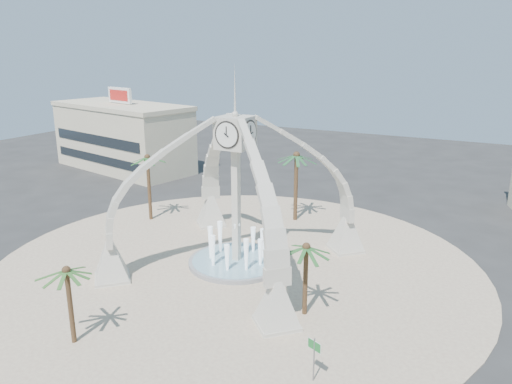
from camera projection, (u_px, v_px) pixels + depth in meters
The scene contains 10 objects.
ground at pixel (237, 264), 41.53m from camera, with size 140.00×140.00×0.00m, color #282828.
plaza at pixel (237, 264), 41.52m from camera, with size 40.00×40.00×0.06m, color beige.
clock_tower at pixel (236, 189), 39.72m from camera, with size 17.94×17.94×16.30m.
fountain at pixel (237, 261), 41.45m from camera, with size 8.00×8.00×3.62m.
building_nw at pixel (123, 136), 73.25m from camera, with size 23.75×13.73×11.90m.
palm_east at pixel (306, 248), 32.38m from camera, with size 3.99×3.99×5.56m.
palm_west at pixel (147, 158), 50.51m from camera, with size 4.89×4.89×7.41m.
palm_north at pixel (297, 156), 50.27m from camera, with size 5.39×5.39×7.77m.
palm_south at pixel (66, 271), 29.16m from camera, with size 4.28×4.28×5.43m.
street_sign at pixel (314, 351), 26.41m from camera, with size 0.90×0.40×2.63m.
Camera 1 is at (19.30, -33.03, 17.32)m, focal length 35.00 mm.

